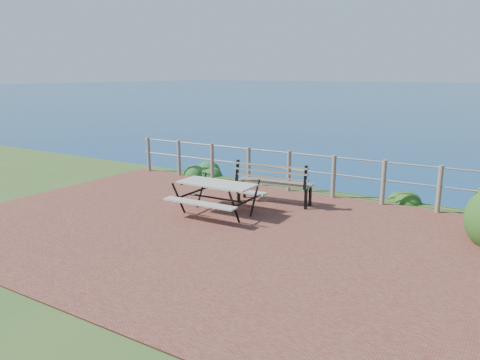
# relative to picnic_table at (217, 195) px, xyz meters

# --- Properties ---
(ground) EXTENTS (10.00, 7.00, 0.12)m
(ground) POSITION_rel_picnic_table_xyz_m (0.37, -0.78, -0.43)
(ground) COLOR brown
(ground) RESTS_ON ground
(safety_railing) EXTENTS (9.40, 0.10, 1.00)m
(safety_railing) POSITION_rel_picnic_table_xyz_m (0.37, 2.57, 0.14)
(safety_railing) COLOR #6B5B4C
(safety_railing) RESTS_ON ground
(picnic_table) EXTENTS (1.61, 1.38, 0.67)m
(picnic_table) POSITION_rel_picnic_table_xyz_m (0.00, 0.00, 0.00)
(picnic_table) COLOR #9A978A
(picnic_table) RESTS_ON ground
(park_bench) EXTENTS (1.75, 0.63, 0.96)m
(park_bench) POSITION_rel_picnic_table_xyz_m (0.58, 1.39, 0.20)
(park_bench) COLOR brown
(park_bench) RESTS_ON ground
(shrub_lip_west) EXTENTS (0.82, 0.82, 0.58)m
(shrub_lip_west) POSITION_rel_picnic_table_xyz_m (-2.53, 3.12, -0.43)
(shrub_lip_west) COLOR #225B24
(shrub_lip_west) RESTS_ON ground
(shrub_lip_east) EXTENTS (0.66, 0.66, 0.35)m
(shrub_lip_east) POSITION_rel_picnic_table_xyz_m (2.94, 3.22, -0.43)
(shrub_lip_east) COLOR #1B4916
(shrub_lip_east) RESTS_ON ground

